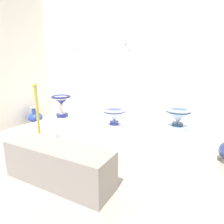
{
  "coord_description": "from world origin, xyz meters",
  "views": [
    {
      "loc": [
        3.42,
        -0.36,
        1.19
      ],
      "look_at": [
        1.96,
        2.39,
        0.43
      ],
      "focal_mm": 30.92,
      "sensor_mm": 36.0,
      "label": 1
    }
  ],
  "objects_px": {
    "plinth_block_pale_glazed": "(114,128)",
    "decorative_vase_corner": "(35,117)",
    "plinth_block_broad_patterned": "(177,135)",
    "info_placard_first": "(78,52)",
    "stanchion_post_near_left": "(39,131)",
    "antique_toilet_pale_glazed": "(114,115)",
    "info_placard_second": "(128,47)",
    "museum_bench": "(58,164)",
    "antique_toilet_broad_patterned": "(178,116)",
    "antique_toilet_leftmost": "(61,102)",
    "plinth_block_leftmost": "(63,120)"
  },
  "relations": [
    {
      "from": "plinth_block_pale_glazed",
      "to": "decorative_vase_corner",
      "type": "bearing_deg",
      "value": -174.59
    },
    {
      "from": "plinth_block_broad_patterned",
      "to": "decorative_vase_corner",
      "type": "xyz_separation_m",
      "value": [
        -2.8,
        -0.15,
        -0.05
      ]
    },
    {
      "from": "info_placard_first",
      "to": "stanchion_post_near_left",
      "type": "height_order",
      "value": "info_placard_first"
    },
    {
      "from": "antique_toilet_pale_glazed",
      "to": "info_placard_second",
      "type": "height_order",
      "value": "info_placard_second"
    },
    {
      "from": "antique_toilet_pale_glazed",
      "to": "museum_bench",
      "type": "xyz_separation_m",
      "value": [
        0.13,
        -1.51,
        -0.16
      ]
    },
    {
      "from": "antique_toilet_pale_glazed",
      "to": "antique_toilet_broad_patterned",
      "type": "bearing_deg",
      "value": -1.02
    },
    {
      "from": "plinth_block_broad_patterned",
      "to": "stanchion_post_near_left",
      "type": "bearing_deg",
      "value": -150.59
    },
    {
      "from": "decorative_vase_corner",
      "to": "stanchion_post_near_left",
      "type": "bearing_deg",
      "value": -38.28
    },
    {
      "from": "decorative_vase_corner",
      "to": "info_placard_second",
      "type": "bearing_deg",
      "value": 19.04
    },
    {
      "from": "antique_toilet_leftmost",
      "to": "antique_toilet_pale_glazed",
      "type": "distance_m",
      "value": 1.08
    },
    {
      "from": "plinth_block_broad_patterned",
      "to": "stanchion_post_near_left",
      "type": "height_order",
      "value": "stanchion_post_near_left"
    },
    {
      "from": "antique_toilet_pale_glazed",
      "to": "antique_toilet_broad_patterned",
      "type": "height_order",
      "value": "antique_toilet_broad_patterned"
    },
    {
      "from": "decorative_vase_corner",
      "to": "plinth_block_broad_patterned",
      "type": "bearing_deg",
      "value": 3.02
    },
    {
      "from": "antique_toilet_broad_patterned",
      "to": "antique_toilet_pale_glazed",
      "type": "bearing_deg",
      "value": 178.98
    },
    {
      "from": "antique_toilet_leftmost",
      "to": "museum_bench",
      "type": "distance_m",
      "value": 1.85
    },
    {
      "from": "museum_bench",
      "to": "plinth_block_broad_patterned",
      "type": "bearing_deg",
      "value": 58.37
    },
    {
      "from": "plinth_block_leftmost",
      "to": "plinth_block_pale_glazed",
      "type": "relative_size",
      "value": 0.87
    },
    {
      "from": "decorative_vase_corner",
      "to": "antique_toilet_leftmost",
      "type": "bearing_deg",
      "value": 3.3
    },
    {
      "from": "info_placard_first",
      "to": "decorative_vase_corner",
      "type": "distance_m",
      "value": 1.61
    },
    {
      "from": "info_placard_second",
      "to": "museum_bench",
      "type": "xyz_separation_m",
      "value": [
        0.09,
        -1.96,
        -1.31
      ]
    },
    {
      "from": "antique_toilet_leftmost",
      "to": "antique_toilet_pale_glazed",
      "type": "xyz_separation_m",
      "value": [
        1.06,
        0.13,
        -0.17
      ]
    },
    {
      "from": "antique_toilet_pale_glazed",
      "to": "stanchion_post_near_left",
      "type": "xyz_separation_m",
      "value": [
        -0.7,
        -1.0,
        -0.09
      ]
    },
    {
      "from": "plinth_block_pale_glazed",
      "to": "museum_bench",
      "type": "distance_m",
      "value": 1.51
    },
    {
      "from": "plinth_block_pale_glazed",
      "to": "antique_toilet_leftmost",
      "type": "bearing_deg",
      "value": -173.19
    },
    {
      "from": "plinth_block_pale_glazed",
      "to": "plinth_block_broad_patterned",
      "type": "bearing_deg",
      "value": -1.02
    },
    {
      "from": "antique_toilet_broad_patterned",
      "to": "museum_bench",
      "type": "height_order",
      "value": "antique_toilet_broad_patterned"
    },
    {
      "from": "antique_toilet_leftmost",
      "to": "decorative_vase_corner",
      "type": "distance_m",
      "value": 0.8
    },
    {
      "from": "antique_toilet_broad_patterned",
      "to": "info_placard_second",
      "type": "distance_m",
      "value": 1.52
    },
    {
      "from": "antique_toilet_pale_glazed",
      "to": "stanchion_post_near_left",
      "type": "bearing_deg",
      "value": -124.89
    },
    {
      "from": "plinth_block_leftmost",
      "to": "info_placard_first",
      "type": "distance_m",
      "value": 1.42
    },
    {
      "from": "plinth_block_leftmost",
      "to": "info_placard_second",
      "type": "relative_size",
      "value": 2.4
    },
    {
      "from": "plinth_block_broad_patterned",
      "to": "antique_toilet_broad_patterned",
      "type": "height_order",
      "value": "antique_toilet_broad_patterned"
    },
    {
      "from": "antique_toilet_pale_glazed",
      "to": "antique_toilet_leftmost",
      "type": "bearing_deg",
      "value": -173.19
    },
    {
      "from": "plinth_block_pale_glazed",
      "to": "info_placard_first",
      "type": "relative_size",
      "value": 2.6
    },
    {
      "from": "antique_toilet_leftmost",
      "to": "decorative_vase_corner",
      "type": "relative_size",
      "value": 1.13
    },
    {
      "from": "antique_toilet_leftmost",
      "to": "plinth_block_broad_patterned",
      "type": "distance_m",
      "value": 2.13
    },
    {
      "from": "antique_toilet_leftmost",
      "to": "decorative_vase_corner",
      "type": "height_order",
      "value": "antique_toilet_leftmost"
    },
    {
      "from": "antique_toilet_leftmost",
      "to": "plinth_block_broad_patterned",
      "type": "height_order",
      "value": "antique_toilet_leftmost"
    },
    {
      "from": "info_placard_first",
      "to": "museum_bench",
      "type": "distance_m",
      "value": 2.61
    },
    {
      "from": "antique_toilet_broad_patterned",
      "to": "stanchion_post_near_left",
      "type": "distance_m",
      "value": 2.01
    },
    {
      "from": "decorative_vase_corner",
      "to": "museum_bench",
      "type": "xyz_separation_m",
      "value": [
        1.89,
        -1.34,
        0.05
      ]
    },
    {
      "from": "info_placard_second",
      "to": "antique_toilet_leftmost",
      "type": "bearing_deg",
      "value": -152.08
    },
    {
      "from": "plinth_block_pale_glazed",
      "to": "stanchion_post_near_left",
      "type": "relative_size",
      "value": 0.39
    },
    {
      "from": "antique_toilet_leftmost",
      "to": "plinth_block_pale_glazed",
      "type": "xyz_separation_m",
      "value": [
        1.06,
        0.13,
        -0.4
      ]
    },
    {
      "from": "plinth_block_leftmost",
      "to": "antique_toilet_leftmost",
      "type": "relative_size",
      "value": 0.79
    },
    {
      "from": "antique_toilet_pale_glazed",
      "to": "museum_bench",
      "type": "relative_size",
      "value": 0.33
    },
    {
      "from": "decorative_vase_corner",
      "to": "stanchion_post_near_left",
      "type": "relative_size",
      "value": 0.38
    },
    {
      "from": "plinth_block_leftmost",
      "to": "antique_toilet_pale_glazed",
      "type": "bearing_deg",
      "value": 6.81
    },
    {
      "from": "plinth_block_leftmost",
      "to": "antique_toilet_pale_glazed",
      "type": "distance_m",
      "value": 1.08
    },
    {
      "from": "plinth_block_broad_patterned",
      "to": "stanchion_post_near_left",
      "type": "xyz_separation_m",
      "value": [
        -1.75,
        -0.98,
        0.07
      ]
    }
  ]
}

